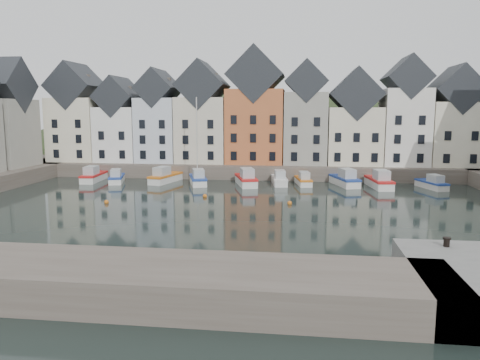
# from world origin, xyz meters

# --- Properties ---
(ground) EXTENTS (260.00, 260.00, 0.00)m
(ground) POSITION_xyz_m (0.00, 0.00, 0.00)
(ground) COLOR black
(ground) RESTS_ON ground
(far_quay) EXTENTS (90.00, 16.00, 2.00)m
(far_quay) POSITION_xyz_m (0.00, 30.00, 1.00)
(far_quay) COLOR #53493F
(far_quay) RESTS_ON ground
(hillside) EXTENTS (153.60, 70.40, 64.00)m
(hillside) POSITION_xyz_m (0.02, 56.00, -17.96)
(hillside) COLOR #253018
(hillside) RESTS_ON ground
(far_terrace) EXTENTS (72.37, 8.16, 17.78)m
(far_terrace) POSITION_xyz_m (3.21, 28.00, 8.88)
(far_terrace) COLOR #EDE4C6
(far_terrace) RESTS_ON far_quay
(mooring_buoys) EXTENTS (20.50, 5.50, 0.50)m
(mooring_buoys) POSITION_xyz_m (-4.00, 5.33, 0.15)
(mooring_buoys) COLOR #CD6718
(mooring_buoys) RESTS_ON ground
(boat_a) EXTENTS (2.60, 6.70, 2.51)m
(boat_a) POSITION_xyz_m (-22.45, 18.24, 0.75)
(boat_a) COLOR silver
(boat_a) RESTS_ON ground
(boat_b) EXTENTS (3.29, 6.00, 2.20)m
(boat_b) POSITION_xyz_m (-18.71, 17.61, 0.66)
(boat_b) COLOR silver
(boat_b) RESTS_ON ground
(boat_c) EXTENTS (3.55, 6.96, 2.56)m
(boat_c) POSITION_xyz_m (-11.94, 18.54, 0.76)
(boat_c) COLOR silver
(boat_c) RESTS_ON ground
(boat_d) EXTENTS (3.79, 6.65, 12.15)m
(boat_d) POSITION_xyz_m (-6.89, 17.39, 0.79)
(boat_d) COLOR silver
(boat_d) RESTS_ON ground
(boat_e) EXTENTS (3.99, 7.29, 2.67)m
(boat_e) POSITION_xyz_m (-0.21, 17.57, 0.80)
(boat_e) COLOR silver
(boat_e) RESTS_ON ground
(boat_f) EXTENTS (2.63, 6.09, 2.26)m
(boat_f) POSITION_xyz_m (4.25, 18.83, 0.67)
(boat_f) COLOR silver
(boat_f) RESTS_ON ground
(boat_g) EXTENTS (2.56, 5.65, 2.09)m
(boat_g) POSITION_xyz_m (7.55, 18.88, 0.62)
(boat_g) COLOR silver
(boat_g) RESTS_ON ground
(boat_h) EXTENTS (4.00, 7.18, 2.63)m
(boat_h) POSITION_xyz_m (13.12, 19.02, 0.78)
(boat_h) COLOR silver
(boat_h) RESTS_ON ground
(boat_i) EXTENTS (3.05, 7.24, 2.70)m
(boat_i) POSITION_xyz_m (17.50, 17.78, 0.80)
(boat_i) COLOR silver
(boat_i) RESTS_ON ground
(boat_j) EXTENTS (3.32, 5.80, 2.13)m
(boat_j) POSITION_xyz_m (24.23, 17.84, 0.63)
(boat_j) COLOR silver
(boat_j) RESTS_ON ground
(mooring_bollard) EXTENTS (0.48, 0.48, 0.56)m
(mooring_bollard) POSITION_xyz_m (15.87, -16.50, 2.31)
(mooring_bollard) COLOR black
(mooring_bollard) RESTS_ON near_quay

